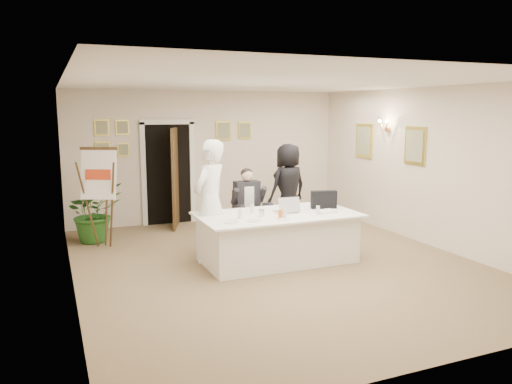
{
  "coord_description": "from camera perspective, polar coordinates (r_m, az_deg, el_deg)",
  "views": [
    {
      "loc": [
        -3.21,
        -6.88,
        2.39
      ],
      "look_at": [
        -0.09,
        0.6,
        1.06
      ],
      "focal_mm": 35.0,
      "sensor_mm": 36.0,
      "label": 1
    }
  ],
  "objects": [
    {
      "name": "pictures_right_wall",
      "position": [
        10.2,
        14.77,
        5.43
      ],
      "size": [
        0.06,
        2.2,
        0.8
      ],
      "primitive_type": null,
      "color": "gold",
      "rests_on": "wall_right"
    },
    {
      "name": "doorway",
      "position": [
        10.55,
        -9.74,
        1.86
      ],
      "size": [
        1.14,
        0.86,
        2.2
      ],
      "color": "black",
      "rests_on": "floor"
    },
    {
      "name": "conference_table",
      "position": [
        7.99,
        2.46,
        -5.16
      ],
      "size": [
        2.52,
        1.35,
        0.78
      ],
      "color": "white",
      "rests_on": "floor"
    },
    {
      "name": "plate_mid",
      "position": [
        7.35,
        -0.19,
        -3.31
      ],
      "size": [
        0.26,
        0.26,
        0.01
      ],
      "primitive_type": "cylinder",
      "rotation": [
        0.0,
        0.0,
        -0.2
      ],
      "color": "white",
      "rests_on": "conference_table"
    },
    {
      "name": "glass_b",
      "position": [
        7.6,
        3.33,
        -2.42
      ],
      "size": [
        0.07,
        0.07,
        0.14
      ],
      "primitive_type": "cylinder",
      "rotation": [
        0.0,
        0.0,
        0.29
      ],
      "color": "silver",
      "rests_on": "conference_table"
    },
    {
      "name": "glass_d",
      "position": [
        7.94,
        -0.46,
        -1.9
      ],
      "size": [
        0.07,
        0.07,
        0.14
      ],
      "primitive_type": "cylinder",
      "rotation": [
        0.0,
        0.0,
        0.26
      ],
      "color": "silver",
      "rests_on": "conference_table"
    },
    {
      "name": "standing_man",
      "position": [
        7.9,
        -5.27,
        -1.06
      ],
      "size": [
        0.84,
        0.82,
        1.94
      ],
      "primitive_type": "imported",
      "rotation": [
        0.0,
        0.0,
        3.85
      ],
      "color": "white",
      "rests_on": "floor"
    },
    {
      "name": "paper_stack",
      "position": [
        8.07,
        8.0,
        -2.2
      ],
      "size": [
        0.35,
        0.26,
        0.03
      ],
      "primitive_type": "cube",
      "rotation": [
        0.0,
        0.0,
        0.12
      ],
      "color": "white",
      "rests_on": "conference_table"
    },
    {
      "name": "floor",
      "position": [
        7.96,
        2.26,
        -8.15
      ],
      "size": [
        7.0,
        7.0,
        0.0
      ],
      "primitive_type": "plane",
      "color": "brown",
      "rests_on": "ground"
    },
    {
      "name": "oj_glass",
      "position": [
        7.54,
        2.8,
        -2.55
      ],
      "size": [
        0.08,
        0.08,
        0.13
      ],
      "primitive_type": "cylinder",
      "rotation": [
        0.0,
        0.0,
        0.18
      ],
      "color": "#E35713",
      "rests_on": "conference_table"
    },
    {
      "name": "laptop_bag",
      "position": [
        8.36,
        7.75,
        -0.86
      ],
      "size": [
        0.44,
        0.22,
        0.3
      ],
      "primitive_type": "cube",
      "rotation": [
        0.0,
        0.0,
        -0.26
      ],
      "color": "black",
      "rests_on": "conference_table"
    },
    {
      "name": "laptop",
      "position": [
        8.01,
        3.42,
        -1.31
      ],
      "size": [
        0.38,
        0.39,
        0.28
      ],
      "primitive_type": null,
      "rotation": [
        0.0,
        0.0,
        -0.05
      ],
      "color": "#B7BABC",
      "rests_on": "conference_table"
    },
    {
      "name": "wall_right",
      "position": [
        9.33,
        19.3,
        2.71
      ],
      "size": [
        0.1,
        7.0,
        2.8
      ],
      "primitive_type": "cube",
      "color": "beige",
      "rests_on": "floor"
    },
    {
      "name": "wall_sconce",
      "position": [
        10.14,
        14.54,
        7.4
      ],
      "size": [
        0.2,
        0.3,
        0.24
      ],
      "primitive_type": null,
      "color": "#C5793F",
      "rests_on": "wall_right"
    },
    {
      "name": "standing_woman",
      "position": [
        10.03,
        3.69,
        0.59
      ],
      "size": [
        0.95,
        0.74,
        1.74
      ],
      "primitive_type": "imported",
      "rotation": [
        0.0,
        0.0,
        3.38
      ],
      "color": "black",
      "rests_on": "floor"
    },
    {
      "name": "steel_jug",
      "position": [
        7.65,
        0.63,
        -2.44
      ],
      "size": [
        0.1,
        0.1,
        0.11
      ],
      "primitive_type": "cylinder",
      "rotation": [
        0.0,
        0.0,
        0.11
      ],
      "color": "silver",
      "rests_on": "conference_table"
    },
    {
      "name": "seated_man",
      "position": [
        8.86,
        -0.94,
        -1.67
      ],
      "size": [
        0.72,
        0.75,
        1.4
      ],
      "primitive_type": null,
      "rotation": [
        0.0,
        0.0,
        0.21
      ],
      "color": "black",
      "rests_on": "floor"
    },
    {
      "name": "glass_a",
      "position": [
        7.53,
        -1.84,
        -2.53
      ],
      "size": [
        0.08,
        0.08,
        0.14
      ],
      "primitive_type": "cylinder",
      "rotation": [
        0.0,
        0.0,
        -0.32
      ],
      "color": "silver",
      "rests_on": "conference_table"
    },
    {
      "name": "glass_c",
      "position": [
        7.87,
        7.09,
        -2.08
      ],
      "size": [
        0.06,
        0.06,
        0.14
      ],
      "primitive_type": "cylinder",
      "rotation": [
        0.0,
        0.0,
        -0.04
      ],
      "color": "silver",
      "rests_on": "conference_table"
    },
    {
      "name": "wall_left",
      "position": [
        6.96,
        -20.69,
        0.53
      ],
      "size": [
        0.1,
        7.0,
        2.8
      ],
      "primitive_type": "cube",
      "color": "beige",
      "rests_on": "floor"
    },
    {
      "name": "plate_near",
      "position": [
        7.48,
        3.15,
        -3.1
      ],
      "size": [
        0.26,
        0.26,
        0.01
      ],
      "primitive_type": "cylinder",
      "rotation": [
        0.0,
        0.0,
        0.26
      ],
      "color": "white",
      "rests_on": "conference_table"
    },
    {
      "name": "potted_palm",
      "position": [
        9.59,
        -18.03,
        -2.19
      ],
      "size": [
        1.21,
        1.13,
        1.1
      ],
      "primitive_type": "imported",
      "rotation": [
        0.0,
        0.0,
        0.32
      ],
      "color": "#23561C",
      "rests_on": "floor"
    },
    {
      "name": "pictures_back_wall",
      "position": [
        10.64,
        -9.61,
        6.29
      ],
      "size": [
        3.4,
        0.06,
        0.8
      ],
      "primitive_type": null,
      "color": "gold",
      "rests_on": "wall_back"
    },
    {
      "name": "wall_front",
      "position": [
        4.77,
        20.4,
        -3.27
      ],
      "size": [
        6.0,
        0.1,
        2.8
      ],
      "primitive_type": "cube",
      "color": "beige",
      "rests_on": "floor"
    },
    {
      "name": "ceiling",
      "position": [
        7.61,
        2.4,
        12.41
      ],
      "size": [
        6.0,
        7.0,
        0.02
      ],
      "primitive_type": "cube",
      "color": "white",
      "rests_on": "wall_back"
    },
    {
      "name": "plate_left",
      "position": [
        7.27,
        -2.77,
        -3.46
      ],
      "size": [
        0.28,
        0.28,
        0.01
      ],
      "primitive_type": "cylinder",
      "rotation": [
        0.0,
        0.0,
        0.19
      ],
      "color": "white",
      "rests_on": "conference_table"
    },
    {
      "name": "flip_chart",
      "position": [
        9.06,
        -17.19,
        -1.18
      ],
      "size": [
        0.62,
        0.5,
        1.73
      ],
      "color": "#372311",
      "rests_on": "floor"
    },
    {
      "name": "wall_back",
      "position": [
        10.91,
        -5.48,
        4.09
      ],
      "size": [
        6.0,
        0.1,
        2.8
      ],
      "primitive_type": "cube",
      "color": "beige",
      "rests_on": "floor"
    }
  ]
}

